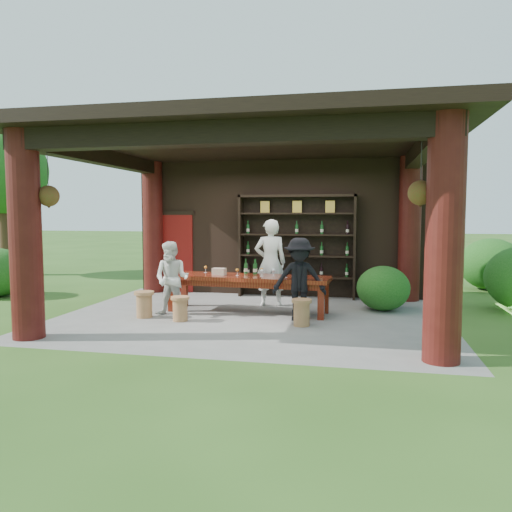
% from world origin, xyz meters
% --- Properties ---
extents(ground, '(90.00, 90.00, 0.00)m').
position_xyz_m(ground, '(0.00, 0.00, 0.00)').
color(ground, '#2D5119').
rests_on(ground, ground).
extents(pavilion, '(7.50, 6.00, 3.60)m').
position_xyz_m(pavilion, '(-0.01, 0.43, 2.13)').
color(pavilion, slate).
rests_on(pavilion, ground).
extents(wine_shelf, '(2.78, 0.42, 2.45)m').
position_xyz_m(wine_shelf, '(0.56, 2.45, 1.23)').
color(wine_shelf, black).
rests_on(wine_shelf, ground).
extents(tasting_table, '(3.36, 1.06, 0.75)m').
position_xyz_m(tasting_table, '(-0.16, 0.39, 0.63)').
color(tasting_table, '#5A150C').
rests_on(tasting_table, ground).
extents(stool_near_left, '(0.35, 0.35, 0.46)m').
position_xyz_m(stool_near_left, '(-1.22, -0.69, 0.24)').
color(stool_near_left, '#95643B').
rests_on(stool_near_left, ground).
extents(stool_near_right, '(0.36, 0.36, 0.48)m').
position_xyz_m(stool_near_right, '(1.05, -0.63, 0.25)').
color(stool_near_right, '#95643B').
rests_on(stool_near_right, ground).
extents(stool_far_left, '(0.38, 0.38, 0.51)m').
position_xyz_m(stool_far_left, '(-2.01, -0.53, 0.27)').
color(stool_far_left, '#95643B').
rests_on(stool_far_left, ground).
extents(host, '(0.78, 0.62, 1.88)m').
position_xyz_m(host, '(0.14, 1.23, 0.94)').
color(host, white).
rests_on(host, ground).
extents(guest_woman, '(0.73, 0.58, 1.46)m').
position_xyz_m(guest_woman, '(-1.54, -0.27, 0.73)').
color(guest_woman, silver).
rests_on(guest_woman, ground).
extents(guest_man, '(1.06, 0.68, 1.55)m').
position_xyz_m(guest_man, '(0.95, -0.15, 0.78)').
color(guest_man, black).
rests_on(guest_man, ground).
extents(table_bottles, '(0.28, 0.16, 0.31)m').
position_xyz_m(table_bottles, '(-0.15, 0.69, 0.90)').
color(table_bottles, '#194C1E').
rests_on(table_bottles, tasting_table).
extents(table_glasses, '(2.12, 0.50, 0.15)m').
position_xyz_m(table_glasses, '(0.17, 0.41, 0.82)').
color(table_glasses, silver).
rests_on(table_glasses, tasting_table).
extents(napkin_basket, '(0.27, 0.20, 0.14)m').
position_xyz_m(napkin_basket, '(-0.76, 0.36, 0.82)').
color(napkin_basket, '#BF6672').
rests_on(napkin_basket, tasting_table).
extents(shrubs, '(15.74, 9.43, 1.36)m').
position_xyz_m(shrubs, '(3.38, 1.02, 0.54)').
color(shrubs, '#194C14').
rests_on(shrubs, ground).
extents(trees, '(22.56, 10.34, 4.80)m').
position_xyz_m(trees, '(3.59, 1.89, 3.37)').
color(trees, '#3F2819').
rests_on(trees, ground).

